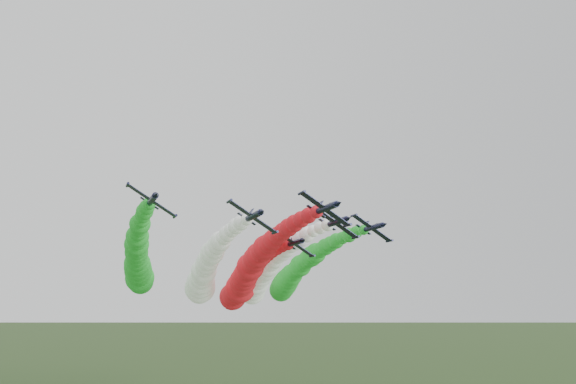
% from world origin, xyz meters
% --- Properties ---
extents(jet_lead, '(14.43, 76.86, 15.87)m').
position_xyz_m(jet_lead, '(7.76, 48.40, 33.00)').
color(jet_lead, black).
rests_on(jet_lead, ground).
extents(jet_inner_left, '(13.88, 76.30, 15.32)m').
position_xyz_m(jet_inner_left, '(-1.37, 56.37, 32.09)').
color(jet_inner_left, black).
rests_on(jet_inner_left, ground).
extents(jet_inner_right, '(14.10, 76.52, 15.53)m').
position_xyz_m(jet_inner_right, '(13.61, 56.82, 32.45)').
color(jet_inner_right, black).
rests_on(jet_inner_right, ground).
extents(jet_outer_left, '(13.88, 76.31, 15.32)m').
position_xyz_m(jet_outer_left, '(-16.37, 60.70, 34.84)').
color(jet_outer_left, black).
rests_on(jet_outer_left, ground).
extents(jet_outer_right, '(14.01, 76.43, 15.44)m').
position_xyz_m(jet_outer_right, '(25.45, 65.77, 33.24)').
color(jet_outer_right, black).
rests_on(jet_outer_right, ground).
extents(jet_trail, '(13.84, 76.17, 15.19)m').
position_xyz_m(jet_trail, '(12.01, 72.71, 30.26)').
color(jet_trail, black).
rests_on(jet_trail, ground).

